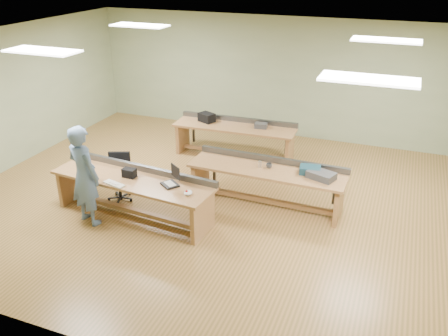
{
  "coord_description": "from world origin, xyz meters",
  "views": [
    {
      "loc": [
        2.92,
        -7.51,
        4.42
      ],
      "look_at": [
        0.23,
        -0.6,
        1.0
      ],
      "focal_mm": 38.0,
      "sensor_mm": 36.0,
      "label": 1
    }
  ],
  "objects": [
    {
      "name": "floor",
      "position": [
        0.0,
        0.0,
        0.0
      ],
      "size": [
        10.0,
        10.0,
        0.0
      ],
      "primitive_type": "plane",
      "color": "#9C6D3B",
      "rests_on": "ground"
    },
    {
      "name": "ceiling",
      "position": [
        0.0,
        0.0,
        3.0
      ],
      "size": [
        10.0,
        10.0,
        0.0
      ],
      "primitive_type": "plane",
      "color": "silver",
      "rests_on": "wall_back"
    },
    {
      "name": "wall_back",
      "position": [
        0.0,
        4.0,
        1.5
      ],
      "size": [
        10.0,
        0.04,
        3.0
      ],
      "primitive_type": "cube",
      "color": "#95A37C",
      "rests_on": "floor"
    },
    {
      "name": "wall_front",
      "position": [
        0.0,
        -4.0,
        1.5
      ],
      "size": [
        10.0,
        0.04,
        3.0
      ],
      "primitive_type": "cube",
      "color": "#95A37C",
      "rests_on": "floor"
    },
    {
      "name": "wall_left",
      "position": [
        -5.0,
        0.0,
        1.5
      ],
      "size": [
        0.04,
        8.0,
        3.0
      ],
      "primitive_type": "cube",
      "color": "#95A37C",
      "rests_on": "floor"
    },
    {
      "name": "fluor_panels",
      "position": [
        0.0,
        0.0,
        2.97
      ],
      "size": [
        6.2,
        3.5,
        0.03
      ],
      "color": "white",
      "rests_on": "ceiling"
    },
    {
      "name": "workbench_front",
      "position": [
        -1.32,
        -1.07,
        0.56
      ],
      "size": [
        3.11,
        1.09,
        0.86
      ],
      "rotation": [
        0.0,
        0.0,
        -0.09
      ],
      "color": "#AE7949",
      "rests_on": "floor"
    },
    {
      "name": "workbench_mid",
      "position": [
        0.79,
        0.19,
        0.56
      ],
      "size": [
        2.94,
        0.84,
        0.86
      ],
      "rotation": [
        0.0,
        0.0,
        -0.02
      ],
      "color": "#AE7949",
      "rests_on": "floor"
    },
    {
      "name": "workbench_back",
      "position": [
        -0.58,
        2.17,
        0.56
      ],
      "size": [
        2.84,
        0.86,
        0.86
      ],
      "rotation": [
        0.0,
        0.0,
        0.04
      ],
      "color": "#AE7949",
      "rests_on": "floor"
    },
    {
      "name": "person",
      "position": [
        -1.97,
        -1.56,
        0.91
      ],
      "size": [
        0.76,
        0.61,
        1.81
      ],
      "primitive_type": "imported",
      "rotation": [
        0.0,
        0.0,
        2.85
      ],
      "color": "slate",
      "rests_on": "floor"
    },
    {
      "name": "laptop_base",
      "position": [
        -0.57,
        -1.09,
        0.77
      ],
      "size": [
        0.38,
        0.36,
        0.03
      ],
      "primitive_type": "cube",
      "rotation": [
        0.0,
        0.0,
        -0.62
      ],
      "color": "black",
      "rests_on": "workbench_front"
    },
    {
      "name": "laptop_screen",
      "position": [
        -0.5,
        -1.0,
        0.98
      ],
      "size": [
        0.25,
        0.18,
        0.23
      ],
      "primitive_type": "cube",
      "rotation": [
        0.0,
        0.0,
        -0.62
      ],
      "color": "black",
      "rests_on": "laptop_base"
    },
    {
      "name": "keyboard",
      "position": [
        -1.48,
        -1.41,
        0.76
      ],
      "size": [
        0.44,
        0.24,
        0.02
      ],
      "primitive_type": "cube",
      "rotation": [
        0.0,
        0.0,
        -0.26
      ],
      "color": "beige",
      "rests_on": "workbench_front"
    },
    {
      "name": "trackball_mouse",
      "position": [
        -0.14,
        -1.28,
        0.78
      ],
      "size": [
        0.19,
        0.2,
        0.07
      ],
      "primitive_type": "ellipsoid",
      "rotation": [
        0.0,
        0.0,
        0.37
      ],
      "color": "white",
      "rests_on": "workbench_front"
    },
    {
      "name": "camera_bag",
      "position": [
        -1.39,
        -1.06,
        0.83
      ],
      "size": [
        0.24,
        0.16,
        0.16
      ],
      "primitive_type": "cube",
      "rotation": [
        0.0,
        0.0,
        -0.03
      ],
      "color": "black",
      "rests_on": "workbench_front"
    },
    {
      "name": "task_chair",
      "position": [
        -1.92,
        -0.62,
        0.34
      ],
      "size": [
        0.64,
        0.64,
        0.92
      ],
      "rotation": [
        0.0,
        0.0,
        0.37
      ],
      "color": "black",
      "rests_on": "floor"
    },
    {
      "name": "parts_bin_teal",
      "position": [
        1.56,
        0.26,
        0.81
      ],
      "size": [
        0.41,
        0.33,
        0.13
      ],
      "primitive_type": "cube",
      "rotation": [
        0.0,
        0.0,
        0.14
      ],
      "color": "#13333F",
      "rests_on": "workbench_mid"
    },
    {
      "name": "parts_bin_grey",
      "position": [
        1.79,
        0.11,
        0.81
      ],
      "size": [
        0.55,
        0.44,
        0.13
      ],
      "primitive_type": "cube",
      "rotation": [
        0.0,
        0.0,
        -0.34
      ],
      "color": "#353537",
      "rests_on": "workbench_mid"
    },
    {
      "name": "mug",
      "position": [
        0.81,
        0.22,
        0.79
      ],
      "size": [
        0.12,
        0.12,
        0.09
      ],
      "primitive_type": "imported",
      "rotation": [
        0.0,
        0.0,
        -0.05
      ],
      "color": "#353537",
      "rests_on": "workbench_mid"
    },
    {
      "name": "drinks_can",
      "position": [
        0.64,
        0.19,
        0.81
      ],
      "size": [
        0.07,
        0.07,
        0.12
      ],
      "primitive_type": "cylinder",
      "rotation": [
        0.0,
        0.0,
        -0.1
      ],
      "color": "silver",
      "rests_on": "workbench_mid"
    },
    {
      "name": "storage_box_back",
      "position": [
        -1.29,
        2.2,
        0.85
      ],
      "size": [
        0.43,
        0.38,
        0.21
      ],
      "primitive_type": "cube",
      "rotation": [
        0.0,
        0.0,
        -0.41
      ],
      "color": "black",
      "rests_on": "workbench_back"
    },
    {
      "name": "tray_back",
      "position": [
        0.02,
        2.25,
        0.81
      ],
      "size": [
        0.3,
        0.24,
        0.11
      ],
      "primitive_type": "cube",
      "rotation": [
        0.0,
        0.0,
        0.12
      ],
      "color": "#353537",
      "rests_on": "workbench_back"
    }
  ]
}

